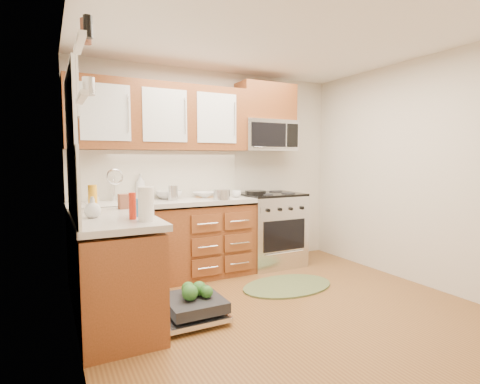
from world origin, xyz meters
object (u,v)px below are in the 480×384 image
stock_pot (222,195)px  bowl_b (169,195)px  dishwasher (189,308)px  skillet (255,193)px  cutting_board (207,196)px  paper_towel_roll (146,204)px  sink (118,215)px  cup (236,194)px  rug (287,286)px  bowl_a (205,195)px  microwave (267,136)px  range (271,229)px  upper_cabinets (161,117)px

stock_pot → bowl_b: (-0.51, 0.38, -0.01)m
dishwasher → stock_pot: (0.74, 0.92, 0.89)m
skillet → cutting_board: (-0.57, 0.20, -0.04)m
paper_towel_roll → cutting_board: bearing=52.5°
bowl_b → paper_towel_roll: bearing=-112.9°
sink → cup: bearing=-2.0°
rug → bowl_a: 1.47m
cup → microwave: bearing=18.4°
skillet → paper_towel_roll: 2.04m
cup → range: bearing=6.2°
bowl_b → range: bearing=-7.4°
microwave → skillet: bearing=-144.7°
upper_cabinets → sink: (-0.52, -0.16, -1.07)m
bowl_b → cup: 0.81m
upper_cabinets → rug: upper_cabinets is taller
skillet → stock_pot: (-0.52, -0.13, 0.01)m
paper_towel_roll → bowl_a: paper_towel_roll is taller
rug → paper_towel_roll: (-1.63, -0.45, 1.05)m
rug → skillet: skillet is taller
dishwasher → bowl_b: size_ratio=2.31×
cutting_board → bowl_a: (-0.02, 0.01, 0.02)m
cutting_board → paper_towel_roll: paper_towel_roll is taller
upper_cabinets → bowl_b: bearing=15.5°
sink → microwave: bearing=3.9°
microwave → rug: microwave is taller
rug → cup: (-0.24, 0.77, 0.96)m
bowl_a → cup: cup is taller
sink → bowl_b: (0.61, 0.18, 0.17)m
upper_cabinets → dishwasher: size_ratio=2.93×
microwave → cup: microwave is taller
range → sink: range is taller
bowl_a → cup: 0.39m
rug → paper_towel_roll: size_ratio=4.02×
upper_cabinets → paper_towel_roll: 1.73m
bowl_b → cup: bowl_b is taller
cutting_board → paper_towel_roll: bearing=-127.5°
cup → bowl_a: bearing=151.4°
sink → skillet: size_ratio=2.34×
microwave → stock_pot: microwave is taller
microwave → paper_towel_roll: microwave is taller
bowl_b → cup: bearing=-16.3°
range → sink: size_ratio=1.53×
range → rug: bearing=-109.9°
microwave → bowl_a: bearing=179.5°
dishwasher → microwave: bearing=39.1°
range → paper_towel_roll: (-1.93, -1.28, 0.58)m
sink → paper_towel_roll: (0.00, -1.27, 0.26)m
dishwasher → skillet: bearing=39.9°
upper_cabinets → range: bearing=-5.9°
stock_pot → cutting_board: size_ratio=0.75×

